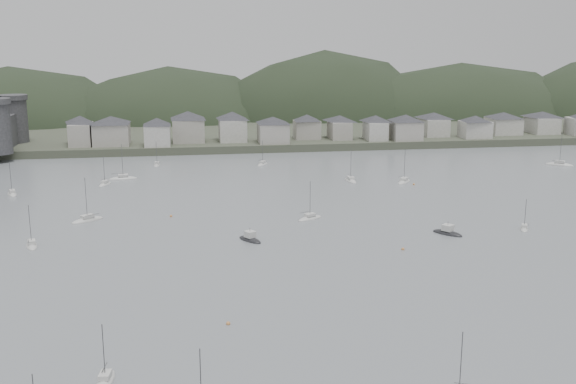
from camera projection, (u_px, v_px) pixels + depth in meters
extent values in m
plane|color=slate|center=(365.00, 340.00, 102.97)|extent=(900.00, 900.00, 0.00)
cube|color=#383D2D|center=(228.00, 114.00, 386.87)|extent=(900.00, 250.00, 3.00)
ellipsoid|color=black|center=(15.00, 146.00, 350.59)|extent=(138.98, 92.48, 81.13)
ellipsoid|color=black|center=(170.00, 142.00, 363.24)|extent=(132.08, 90.41, 79.74)
ellipsoid|color=black|center=(324.00, 143.00, 376.35)|extent=(133.88, 88.37, 101.41)
ellipsoid|color=black|center=(458.00, 137.00, 382.29)|extent=(165.81, 81.78, 82.55)
cylinder|color=#2E2E30|center=(15.00, 121.00, 273.53)|extent=(10.00, 10.00, 17.00)
cube|color=#2E2E30|center=(7.00, 132.00, 260.59)|extent=(3.50, 30.00, 12.00)
cube|color=#9A978C|center=(81.00, 134.00, 266.92)|extent=(8.34, 12.91, 8.59)
pyramid|color=#26272B|center=(80.00, 120.00, 265.63)|extent=(15.78, 15.78, 3.01)
cube|color=#9A978C|center=(112.00, 134.00, 268.08)|extent=(13.68, 13.35, 8.36)
pyramid|color=#26272B|center=(111.00, 120.00, 266.83)|extent=(20.07, 20.07, 2.93)
cube|color=#A5A39B|center=(157.00, 135.00, 265.66)|extent=(9.78, 10.20, 8.08)
pyramid|color=#26272B|center=(157.00, 121.00, 264.45)|extent=(14.83, 14.83, 2.83)
cube|color=#9A978C|center=(188.00, 130.00, 276.64)|extent=(12.59, 13.33, 9.09)
pyramid|color=#26272B|center=(188.00, 115.00, 275.28)|extent=(19.24, 19.24, 3.18)
cube|color=#A5A39B|center=(233.00, 130.00, 277.84)|extent=(10.74, 12.17, 8.87)
pyramid|color=#26272B|center=(232.00, 115.00, 276.51)|extent=(17.01, 17.01, 3.10)
cube|color=#9A978C|center=(273.00, 133.00, 273.99)|extent=(11.63, 12.09, 7.69)
pyramid|color=#26272B|center=(273.00, 120.00, 272.84)|extent=(17.61, 17.61, 2.69)
cube|color=#9A978C|center=(307.00, 130.00, 284.67)|extent=(10.37, 9.35, 7.44)
pyramid|color=#26272B|center=(307.00, 118.00, 283.55)|extent=(14.65, 14.65, 2.60)
cube|color=#9A978C|center=(340.00, 130.00, 284.39)|extent=(8.24, 12.20, 7.22)
pyramid|color=#26272B|center=(340.00, 118.00, 283.31)|extent=(15.17, 15.17, 2.53)
cube|color=#A5A39B|center=(375.00, 131.00, 281.39)|extent=(8.06, 10.91, 7.46)
pyramid|color=#26272B|center=(376.00, 118.00, 280.27)|extent=(14.08, 14.08, 2.61)
cube|color=#9A978C|center=(405.00, 130.00, 281.78)|extent=(11.73, 11.78, 7.66)
pyramid|color=#26272B|center=(406.00, 118.00, 280.63)|extent=(17.46, 17.46, 2.68)
cube|color=#A5A39B|center=(434.00, 127.00, 293.68)|extent=(10.19, 13.02, 7.33)
pyramid|color=#26272B|center=(434.00, 115.00, 292.58)|extent=(17.23, 17.23, 2.57)
cube|color=#A5A39B|center=(475.00, 129.00, 287.45)|extent=(11.70, 9.81, 6.88)
pyramid|color=#26272B|center=(476.00, 118.00, 286.42)|extent=(15.97, 15.97, 2.41)
cube|color=#A5A39B|center=(503.00, 126.00, 298.48)|extent=(12.83, 12.48, 7.00)
pyramid|color=#26272B|center=(504.00, 115.00, 297.44)|extent=(18.79, 18.79, 2.45)
cube|color=#A5A39B|center=(542.00, 125.00, 301.74)|extent=(11.07, 13.50, 6.97)
pyramid|color=#26272B|center=(543.00, 114.00, 300.69)|extent=(18.25, 18.25, 2.44)
ellipsoid|color=beige|center=(157.00, 165.00, 242.20)|extent=(2.86, 6.81, 1.32)
cube|color=beige|center=(157.00, 163.00, 241.98)|extent=(1.71, 2.47, 0.70)
cylinder|color=#3F3F42|center=(157.00, 153.00, 241.25)|extent=(0.12, 0.12, 8.27)
cylinder|color=#3F3F42|center=(157.00, 162.00, 240.74)|extent=(0.44, 2.97, 0.10)
ellipsoid|color=beige|center=(559.00, 165.00, 242.55)|extent=(9.45, 8.25, 1.91)
cube|color=beige|center=(560.00, 162.00, 242.27)|extent=(3.94, 3.71, 0.70)
cylinder|color=#3F3F42|center=(561.00, 148.00, 241.19)|extent=(0.12, 0.12, 11.95)
cylinder|color=#3F3F42|center=(558.00, 161.00, 240.93)|extent=(3.47, 2.70, 0.10)
ellipsoid|color=beige|center=(32.00, 246.00, 148.97)|extent=(4.07, 7.61, 1.45)
cube|color=beige|center=(31.00, 242.00, 148.75)|extent=(2.18, 2.86, 0.70)
cylinder|color=#3F3F42|center=(30.00, 225.00, 147.93)|extent=(0.12, 0.12, 9.07)
cylinder|color=#3F3F42|center=(28.00, 241.00, 147.36)|extent=(0.92, 3.19, 0.10)
ellipsoid|color=beige|center=(123.00, 179.00, 218.99)|extent=(9.19, 3.80, 1.79)
cube|color=beige|center=(123.00, 175.00, 218.73)|extent=(3.32, 2.29, 0.70)
cylinder|color=#3F3F42|center=(122.00, 161.00, 217.72)|extent=(0.12, 0.12, 11.16)
cylinder|color=#3F3F42|center=(118.00, 174.00, 218.53)|extent=(4.01, 0.53, 0.10)
ellipsoid|color=beige|center=(263.00, 165.00, 243.51)|extent=(5.51, 6.90, 1.36)
cube|color=beige|center=(263.00, 162.00, 243.29)|extent=(2.55, 2.81, 0.70)
cylinder|color=#3F3F42|center=(263.00, 152.00, 242.53)|extent=(0.12, 0.12, 8.50)
cylinder|color=#3F3F42|center=(260.00, 160.00, 244.06)|extent=(1.74, 2.63, 0.10)
ellipsoid|color=beige|center=(310.00, 219.00, 171.19)|extent=(7.70, 6.06, 1.51)
cube|color=beige|center=(310.00, 215.00, 170.96)|extent=(3.13, 2.81, 0.70)
cylinder|color=#3F3F42|center=(310.00, 200.00, 170.11)|extent=(0.12, 0.12, 9.46)
cylinder|color=#3F3F42|center=(305.00, 212.00, 171.36)|extent=(2.94, 1.89, 0.10)
ellipsoid|color=beige|center=(404.00, 182.00, 214.21)|extent=(7.12, 8.07, 1.64)
cube|color=beige|center=(404.00, 179.00, 213.96)|extent=(3.19, 3.37, 0.70)
cylinder|color=#3F3F42|center=(405.00, 166.00, 213.04)|extent=(0.12, 0.12, 10.25)
cylinder|color=#3F3F42|center=(400.00, 176.00, 214.82)|extent=(2.35, 2.97, 0.10)
ellipsoid|color=beige|center=(524.00, 229.00, 161.97)|extent=(4.16, 5.95, 1.14)
cube|color=beige|center=(524.00, 226.00, 161.78)|extent=(2.01, 2.35, 0.70)
cylinder|color=#3F3F42|center=(525.00, 214.00, 161.15)|extent=(0.12, 0.12, 7.15)
cylinder|color=#3F3F42|center=(528.00, 224.00, 160.83)|extent=(1.22, 2.36, 0.10)
ellipsoid|color=beige|center=(12.00, 194.00, 197.61)|extent=(4.72, 7.77, 1.48)
cube|color=beige|center=(12.00, 191.00, 197.38)|extent=(2.40, 2.99, 0.70)
cylinder|color=#3F3F42|center=(11.00, 178.00, 196.55)|extent=(0.12, 0.12, 9.25)
cylinder|color=#3F3F42|center=(9.00, 190.00, 195.98)|extent=(1.21, 3.17, 0.10)
ellipsoid|color=beige|center=(351.00, 181.00, 215.85)|extent=(3.43, 8.26, 1.60)
cube|color=beige|center=(351.00, 178.00, 215.60)|extent=(2.06, 2.98, 0.70)
cylinder|color=#3F3F42|center=(351.00, 165.00, 214.70)|extent=(0.12, 0.12, 10.03)
cylinder|color=#3F3F42|center=(350.00, 175.00, 216.89)|extent=(0.49, 3.60, 0.10)
ellipsoid|color=beige|center=(88.00, 221.00, 169.43)|extent=(8.54, 7.25, 1.71)
cube|color=beige|center=(87.00, 216.00, 169.18)|extent=(3.53, 3.29, 0.70)
cylinder|color=#3F3F42|center=(86.00, 199.00, 168.21)|extent=(0.12, 0.12, 10.71)
cylinder|color=#3F3F42|center=(92.00, 215.00, 168.37)|extent=(3.18, 2.35, 0.10)
ellipsoid|color=beige|center=(105.00, 185.00, 210.52)|extent=(4.47, 7.37, 1.40)
cube|color=beige|center=(105.00, 182.00, 210.29)|extent=(2.28, 2.83, 0.70)
cylinder|color=#3F3F42|center=(104.00, 170.00, 209.51)|extent=(0.12, 0.12, 8.78)
cylinder|color=#3F3F42|center=(104.00, 179.00, 211.26)|extent=(1.15, 3.01, 0.10)
ellipsoid|color=beige|center=(106.00, 381.00, 90.53)|extent=(2.94, 6.60, 1.28)
cube|color=beige|center=(105.00, 375.00, 90.33)|extent=(1.71, 2.41, 0.70)
cylinder|color=#3F3F42|center=(104.00, 353.00, 89.62)|extent=(0.12, 0.12, 7.97)
cylinder|color=#3F3F42|center=(104.00, 367.00, 91.27)|extent=(0.51, 2.85, 0.10)
cylinder|color=#3F3F42|center=(461.00, 365.00, 85.41)|extent=(0.12, 0.12, 8.84)
cylinder|color=#3F3F42|center=(467.00, 384.00, 86.71)|extent=(2.99, 1.28, 0.10)
ellipsoid|color=black|center=(447.00, 234.00, 158.26)|extent=(6.85, 7.62, 1.67)
cube|color=beige|center=(448.00, 228.00, 157.93)|extent=(3.07, 3.10, 1.40)
cylinder|color=#3F3F42|center=(448.00, 224.00, 157.73)|extent=(0.10, 0.10, 1.20)
ellipsoid|color=black|center=(250.00, 240.00, 153.20)|extent=(5.98, 7.32, 1.56)
cube|color=beige|center=(250.00, 234.00, 152.89)|extent=(2.82, 2.86, 1.40)
cylinder|color=#3F3F42|center=(250.00, 230.00, 152.69)|extent=(0.10, 0.10, 1.20)
sphere|color=#C68042|center=(414.00, 184.00, 210.63)|extent=(0.70, 0.70, 0.70)
sphere|color=#C68042|center=(171.00, 216.00, 173.40)|extent=(0.70, 0.70, 0.70)
sphere|color=#C68042|center=(228.00, 324.00, 108.56)|extent=(0.70, 0.70, 0.70)
sphere|color=#C68042|center=(403.00, 249.00, 146.49)|extent=(0.70, 0.70, 0.70)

